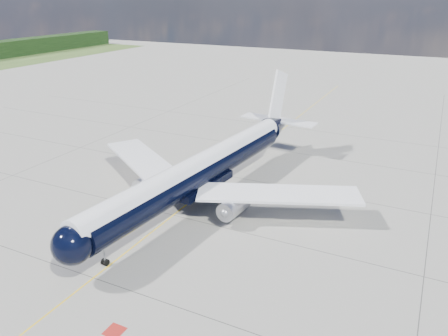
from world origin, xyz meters
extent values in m
plane|color=#98968D|center=(0.00, 30.00, 0.00)|extent=(320.00, 320.00, 0.00)
cube|color=yellow|center=(0.00, 25.00, 0.00)|extent=(0.16, 160.00, 0.01)
cube|color=maroon|center=(6.80, -10.00, 0.00)|extent=(1.60, 1.60, 0.01)
cylinder|color=black|center=(1.25, 14.62, 4.43)|extent=(7.83, 40.25, 4.00)
sphere|color=black|center=(-0.77, -6.36, 4.43)|extent=(4.37, 4.37, 4.00)
cone|color=black|center=(3.63, 39.27, 5.06)|extent=(4.69, 7.73, 4.00)
cylinder|color=white|center=(1.25, 14.62, 5.43)|extent=(7.15, 42.26, 3.12)
cube|color=black|center=(-0.79, -6.57, 5.01)|extent=(2.64, 1.50, 0.58)
cube|color=white|center=(-9.61, 17.26, 3.48)|extent=(19.78, 15.56, 0.34)
cube|color=white|center=(12.42, 15.14, 3.48)|extent=(20.71, 12.61, 0.34)
cube|color=black|center=(1.25, 14.62, 2.95)|extent=(5.42, 10.91, 1.05)
cylinder|color=silver|center=(-5.77, 13.18, 2.27)|extent=(2.81, 5.05, 2.36)
cylinder|color=silver|center=(7.87, 11.87, 2.27)|extent=(2.81, 5.05, 2.36)
sphere|color=gray|center=(-5.98, 10.98, 2.27)|extent=(1.27, 1.27, 1.16)
sphere|color=gray|center=(7.66, 9.67, 2.27)|extent=(1.27, 1.27, 1.16)
cube|color=white|center=(-5.75, 13.39, 3.06)|extent=(0.55, 3.38, 1.16)
cube|color=white|center=(7.89, 12.08, 3.06)|extent=(0.55, 3.38, 1.16)
cube|color=white|center=(3.58, 38.75, 10.43)|extent=(0.98, 6.69, 8.98)
cube|color=white|center=(3.63, 39.27, 5.90)|extent=(13.96, 4.67, 0.23)
cylinder|color=gray|center=(-0.42, -2.68, 1.32)|extent=(0.21, 0.21, 2.21)
cylinder|color=black|center=(-0.63, -2.66, 0.37)|extent=(0.26, 0.75, 0.74)
cylinder|color=black|center=(-0.21, -2.70, 0.37)|extent=(0.26, 0.75, 0.74)
cylinder|color=gray|center=(-1.95, 16.52, 1.42)|extent=(0.30, 0.30, 2.00)
cylinder|color=gray|center=(4.76, 15.87, 1.42)|extent=(0.30, 0.30, 2.00)
cylinder|color=black|center=(-2.01, 15.94, 0.58)|extent=(0.58, 1.20, 1.16)
cylinder|color=black|center=(-1.90, 17.10, 0.58)|extent=(0.58, 1.20, 1.16)
cylinder|color=black|center=(4.70, 15.30, 0.58)|extent=(0.58, 1.20, 1.16)
cylinder|color=black|center=(4.82, 16.45, 0.58)|extent=(0.58, 1.20, 1.16)
camera|label=1|loc=(28.14, -32.16, 26.74)|focal=35.00mm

